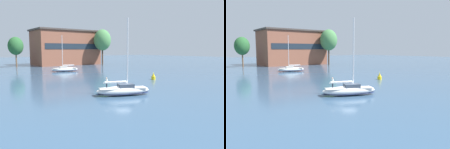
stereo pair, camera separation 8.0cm
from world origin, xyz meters
TOP-DOWN VIEW (x-y plane):
  - ground_plane at (0.00, 0.00)m, footprint 400.00×400.00m
  - waterfront_building at (24.68, 73.57)m, footprint 31.56×17.81m
  - tree_shore_center at (38.09, 61.28)m, footprint 8.30×8.30m
  - tree_shore_right at (0.47, 70.31)m, footprint 6.15×6.15m
  - sailboat_main at (0.02, -0.01)m, footprint 9.32×5.81m
  - sailboat_moored_mid_channel at (8.86, 41.30)m, footprint 9.13×4.87m
  - channel_buoy at (18.01, 9.79)m, footprint 1.02×1.02m

SIDE VIEW (x-z plane):
  - ground_plane at x=0.00m, z-range 0.00..0.00m
  - channel_buoy at x=18.01m, z-range -0.20..1.67m
  - sailboat_moored_mid_channel at x=8.86m, z-range -5.22..6.86m
  - sailboat_main at x=0.02m, z-range -5.37..7.06m
  - waterfront_building at x=24.68m, z-range 0.04..16.84m
  - tree_shore_right at x=0.47m, z-range 2.53..15.18m
  - tree_shore_center at x=38.09m, z-range 3.42..20.51m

